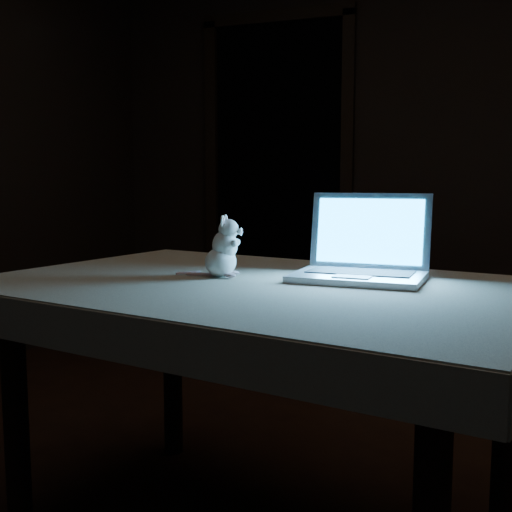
% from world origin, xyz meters
% --- Properties ---
extents(back_wall, '(4.50, 0.04, 2.60)m').
position_xyz_m(back_wall, '(0.00, 2.50, 1.30)').
color(back_wall, black).
rests_on(back_wall, ground).
extents(doorway, '(1.06, 0.36, 2.13)m').
position_xyz_m(doorway, '(-1.10, 2.50, 1.06)').
color(doorway, black).
rests_on(doorway, back_wall).
extents(table, '(1.50, 1.12, 0.73)m').
position_xyz_m(table, '(-0.24, -0.13, 0.36)').
color(table, black).
rests_on(table, floor).
extents(tablecloth, '(1.58, 1.17, 0.10)m').
position_xyz_m(tablecloth, '(-0.27, -0.08, 0.68)').
color(tablecloth, beige).
rests_on(tablecloth, table).
extents(laptop, '(0.35, 0.31, 0.24)m').
position_xyz_m(laptop, '(-0.00, -0.00, 0.85)').
color(laptop, silver).
rests_on(laptop, tablecloth).
extents(plush_mouse, '(0.13, 0.13, 0.17)m').
position_xyz_m(plush_mouse, '(-0.37, -0.08, 0.82)').
color(plush_mouse, white).
rests_on(plush_mouse, tablecloth).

